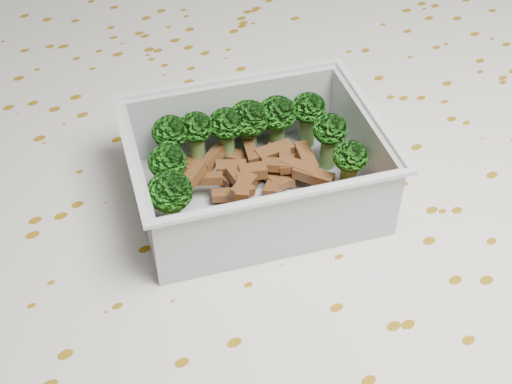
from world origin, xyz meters
TOP-DOWN VIEW (x-y plane):
  - dining_table at (0.00, 0.00)m, footprint 1.40×0.90m
  - tablecloth at (0.00, 0.00)m, footprint 1.46×0.96m
  - lunch_container at (0.00, 0.02)m, footprint 0.20×0.18m
  - broccoli_florets at (0.01, 0.04)m, footprint 0.16×0.12m
  - meat_pile at (0.01, 0.03)m, footprint 0.11×0.09m
  - sausage at (-0.00, -0.02)m, footprint 0.15×0.05m

SIDE VIEW (x-z plane):
  - dining_table at x=0.00m, z-range 0.29..1.04m
  - tablecloth at x=0.00m, z-range 0.62..0.81m
  - meat_pile at x=0.01m, z-range 0.76..0.79m
  - sausage at x=0.00m, z-range 0.76..0.78m
  - lunch_container at x=0.00m, z-range 0.75..0.81m
  - broccoli_florets at x=0.01m, z-range 0.77..0.81m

